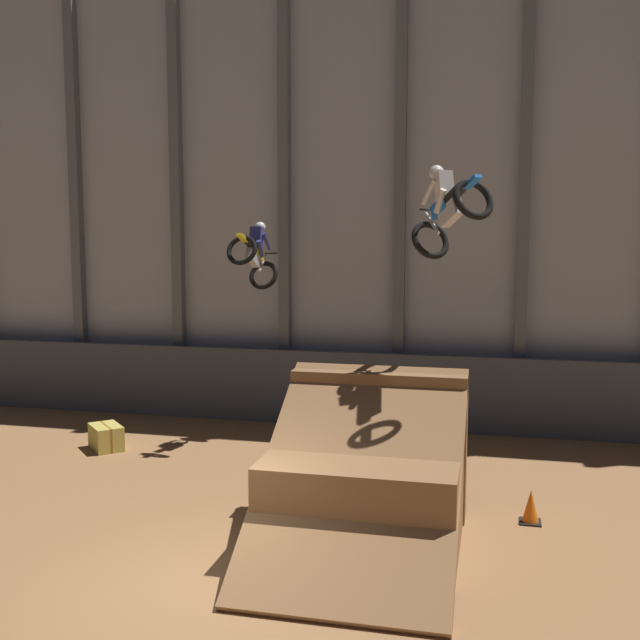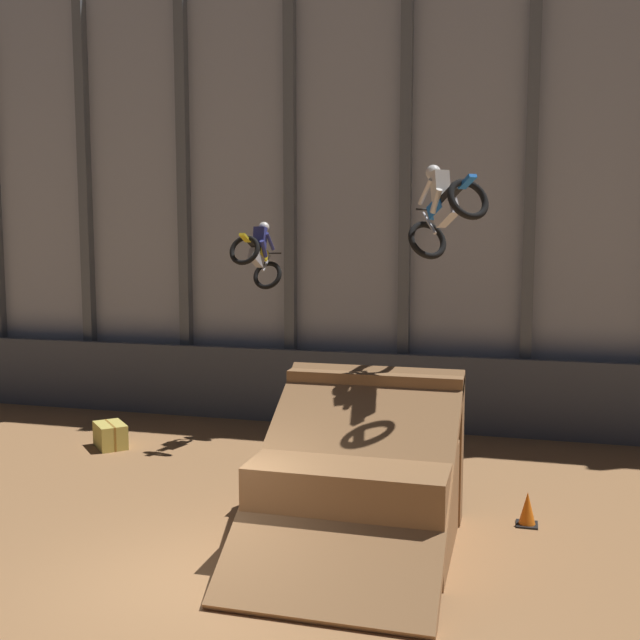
{
  "view_description": "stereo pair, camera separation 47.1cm",
  "coord_description": "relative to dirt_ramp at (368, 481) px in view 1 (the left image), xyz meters",
  "views": [
    {
      "loc": [
        3.93,
        -9.33,
        4.88
      ],
      "look_at": [
        0.48,
        5.33,
        3.18
      ],
      "focal_mm": 42.0,
      "sensor_mm": 36.0,
      "label": 1
    },
    {
      "loc": [
        4.39,
        -9.22,
        4.88
      ],
      "look_at": [
        0.48,
        5.33,
        3.18
      ],
      "focal_mm": 42.0,
      "sensor_mm": 36.0,
      "label": 2
    }
  ],
  "objects": [
    {
      "name": "traffic_cone_near_ramp",
      "position": [
        2.61,
        1.22,
        -0.65
      ],
      "size": [
        0.36,
        0.36,
        0.58
      ],
      "color": "black",
      "rests_on": "ground_plane"
    },
    {
      "name": "hay_bale_trackside",
      "position": [
        -6.69,
        3.59,
        -0.65
      ],
      "size": [
        1.06,
        1.06,
        0.57
      ],
      "rotation": [
        0.0,
        0.0,
        2.35
      ],
      "color": "#CCB751",
      "rests_on": "ground_plane"
    },
    {
      "name": "rider_bike_left_air",
      "position": [
        -3.57,
        5.11,
        3.52
      ],
      "size": [
        0.87,
        1.73,
        1.67
      ],
      "rotation": [
        -0.46,
        0.0,
        -0.09
      ],
      "color": "black"
    },
    {
      "name": "lower_barrier",
      "position": [
        -2.01,
        6.93,
        0.03
      ],
      "size": [
        31.36,
        0.2,
        1.92
      ],
      "color": "#474C56",
      "rests_on": "ground_plane"
    },
    {
      "name": "arena_back_wall",
      "position": [
        -2.01,
        7.68,
        5.11
      ],
      "size": [
        32.0,
        0.4,
        12.07
      ],
      "color": "#A3A8B2",
      "rests_on": "ground_plane"
    },
    {
      "name": "rider_bike_right_air",
      "position": [
        1.11,
        1.25,
        4.41
      ],
      "size": [
        1.6,
        1.78,
        1.67
      ],
      "rotation": [
        -0.48,
        0.0,
        0.65
      ],
      "color": "black"
    },
    {
      "name": "dirt_ramp",
      "position": [
        0.0,
        0.0,
        0.0
      ],
      "size": [
        3.04,
        4.27,
        2.7
      ],
      "color": "olive",
      "rests_on": "ground_plane"
    },
    {
      "name": "ground_plane",
      "position": [
        -2.01,
        -2.24,
        -0.93
      ],
      "size": [
        60.0,
        60.0,
        0.0
      ],
      "primitive_type": "plane",
      "color": "#996B42"
    }
  ]
}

